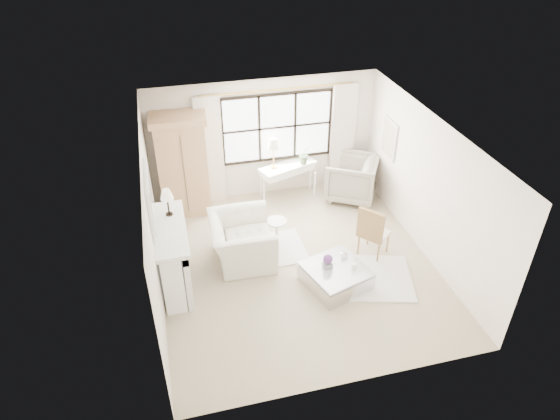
# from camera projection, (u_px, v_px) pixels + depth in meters

# --- Properties ---
(floor) EXTENTS (5.50, 5.50, 0.00)m
(floor) POSITION_uv_depth(u_px,v_px,m) (297.00, 265.00, 9.45)
(floor) COLOR tan
(floor) RESTS_ON ground
(ceiling) EXTENTS (5.50, 5.50, 0.00)m
(ceiling) POSITION_uv_depth(u_px,v_px,m) (300.00, 134.00, 7.96)
(ceiling) COLOR white
(ceiling) RESTS_ON ground
(wall_back) EXTENTS (5.00, 0.00, 5.00)m
(wall_back) POSITION_uv_depth(u_px,v_px,m) (264.00, 139.00, 10.93)
(wall_back) COLOR silver
(wall_back) RESTS_ON ground
(wall_front) EXTENTS (5.00, 0.00, 5.00)m
(wall_front) POSITION_uv_depth(u_px,v_px,m) (356.00, 317.00, 6.49)
(wall_front) COLOR white
(wall_front) RESTS_ON ground
(wall_left) EXTENTS (0.00, 5.50, 5.50)m
(wall_left) POSITION_uv_depth(u_px,v_px,m) (152.00, 225.00, 8.19)
(wall_left) COLOR beige
(wall_left) RESTS_ON ground
(wall_right) EXTENTS (0.00, 5.50, 5.50)m
(wall_right) POSITION_uv_depth(u_px,v_px,m) (428.00, 187.00, 9.22)
(wall_right) COLOR white
(wall_right) RESTS_ON ground
(window_pane) EXTENTS (2.40, 0.02, 1.50)m
(window_pane) POSITION_uv_depth(u_px,v_px,m) (277.00, 127.00, 10.83)
(window_pane) COLOR white
(window_pane) RESTS_ON wall_back
(window_frame) EXTENTS (2.50, 0.04, 1.50)m
(window_frame) POSITION_uv_depth(u_px,v_px,m) (277.00, 127.00, 10.83)
(window_frame) COLOR black
(window_frame) RESTS_ON wall_back
(curtain_rod) EXTENTS (3.30, 0.04, 0.04)m
(curtain_rod) POSITION_uv_depth(u_px,v_px,m) (278.00, 90.00, 10.30)
(curtain_rod) COLOR #AF8C3C
(curtain_rod) RESTS_ON wall_back
(curtain_left) EXTENTS (0.55, 0.10, 2.47)m
(curtain_left) POSITION_uv_depth(u_px,v_px,m) (210.00, 152.00, 10.66)
(curtain_left) COLOR beige
(curtain_left) RESTS_ON ground
(curtain_right) EXTENTS (0.55, 0.10, 2.47)m
(curtain_right) POSITION_uv_depth(u_px,v_px,m) (342.00, 137.00, 11.28)
(curtain_right) COLOR beige
(curtain_right) RESTS_ON ground
(fireplace) EXTENTS (0.58, 1.66, 1.26)m
(fireplace) POSITION_uv_depth(u_px,v_px,m) (171.00, 257.00, 8.63)
(fireplace) COLOR silver
(fireplace) RESTS_ON ground
(mirror_frame) EXTENTS (0.05, 1.15, 0.95)m
(mirror_frame) POSITION_uv_depth(u_px,v_px,m) (150.00, 200.00, 7.93)
(mirror_frame) COLOR white
(mirror_frame) RESTS_ON wall_left
(mirror_glass) EXTENTS (0.02, 1.00, 0.80)m
(mirror_glass) POSITION_uv_depth(u_px,v_px,m) (152.00, 200.00, 7.94)
(mirror_glass) COLOR #B3B7BF
(mirror_glass) RESTS_ON wall_left
(art_frame) EXTENTS (0.04, 0.62, 0.82)m
(art_frame) POSITION_uv_depth(u_px,v_px,m) (389.00, 139.00, 10.47)
(art_frame) COLOR silver
(art_frame) RESTS_ON wall_right
(art_canvas) EXTENTS (0.01, 0.52, 0.72)m
(art_canvas) POSITION_uv_depth(u_px,v_px,m) (388.00, 139.00, 10.47)
(art_canvas) COLOR beige
(art_canvas) RESTS_ON wall_right
(mantel_lamp) EXTENTS (0.22, 0.22, 0.51)m
(mantel_lamp) POSITION_uv_depth(u_px,v_px,m) (167.00, 195.00, 8.39)
(mantel_lamp) COLOR black
(mantel_lamp) RESTS_ON fireplace
(armoire) EXTENTS (1.16, 0.76, 2.24)m
(armoire) POSITION_uv_depth(u_px,v_px,m) (183.00, 165.00, 10.38)
(armoire) COLOR tan
(armoire) RESTS_ON floor
(console_table) EXTENTS (1.38, 0.87, 0.80)m
(console_table) POSITION_uv_depth(u_px,v_px,m) (288.00, 181.00, 11.30)
(console_table) COLOR white
(console_table) RESTS_ON floor
(console_lamp) EXTENTS (0.28, 0.28, 0.69)m
(console_lamp) POSITION_uv_depth(u_px,v_px,m) (274.00, 144.00, 10.68)
(console_lamp) COLOR #AF7D3C
(console_lamp) RESTS_ON console_table
(orchid_plant) EXTENTS (0.32, 0.31, 0.45)m
(orchid_plant) POSITION_uv_depth(u_px,v_px,m) (304.00, 154.00, 11.03)
(orchid_plant) COLOR #58714B
(orchid_plant) RESTS_ON console_table
(side_table) EXTENTS (0.40, 0.40, 0.51)m
(side_table) POSITION_uv_depth(u_px,v_px,m) (277.00, 228.00, 9.88)
(side_table) COLOR silver
(side_table) RESTS_ON floor
(rug_left) EXTENTS (1.58, 1.12, 0.03)m
(rug_left) POSITION_uv_depth(u_px,v_px,m) (265.00, 250.00, 9.79)
(rug_left) COLOR silver
(rug_left) RESTS_ON floor
(rug_right) EXTENTS (1.97, 1.68, 0.03)m
(rug_right) POSITION_uv_depth(u_px,v_px,m) (364.00, 277.00, 9.13)
(rug_right) COLOR silver
(rug_right) RESTS_ON floor
(club_armchair) EXTENTS (1.20, 1.36, 0.86)m
(club_armchair) POSITION_uv_depth(u_px,v_px,m) (242.00, 240.00, 9.38)
(club_armchair) COLOR silver
(club_armchair) RESTS_ON floor
(wingback_chair) EXTENTS (1.47, 1.46, 0.99)m
(wingback_chair) POSITION_uv_depth(u_px,v_px,m) (352.00, 178.00, 11.20)
(wingback_chair) COLOR #9F9686
(wingback_chair) RESTS_ON floor
(french_chair) EXTENTS (0.68, 0.68, 1.08)m
(french_chair) POSITION_uv_depth(u_px,v_px,m) (373.00, 241.00, 9.57)
(french_chair) COLOR #A07643
(french_chair) RESTS_ON floor
(coffee_table) EXTENTS (1.25, 1.25, 0.38)m
(coffee_table) POSITION_uv_depth(u_px,v_px,m) (336.00, 276.00, 8.90)
(coffee_table) COLOR silver
(coffee_table) RESTS_ON floor
(planter_box) EXTENTS (0.15, 0.15, 0.11)m
(planter_box) POSITION_uv_depth(u_px,v_px,m) (328.00, 265.00, 8.77)
(planter_box) COLOR slate
(planter_box) RESTS_ON coffee_table
(planter_flowers) EXTENTS (0.17, 0.17, 0.17)m
(planter_flowers) POSITION_uv_depth(u_px,v_px,m) (328.00, 259.00, 8.69)
(planter_flowers) COLOR #582B6D
(planter_flowers) RESTS_ON planter_box
(pillar_candle) EXTENTS (0.09, 0.09, 0.12)m
(pillar_candle) POSITION_uv_depth(u_px,v_px,m) (354.00, 266.00, 8.73)
(pillar_candle) COLOR white
(pillar_candle) RESTS_ON coffee_table
(coffee_vase) EXTENTS (0.18, 0.18, 0.15)m
(coffee_vase) POSITION_uv_depth(u_px,v_px,m) (344.00, 254.00, 8.99)
(coffee_vase) COLOR silver
(coffee_vase) RESTS_ON coffee_table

